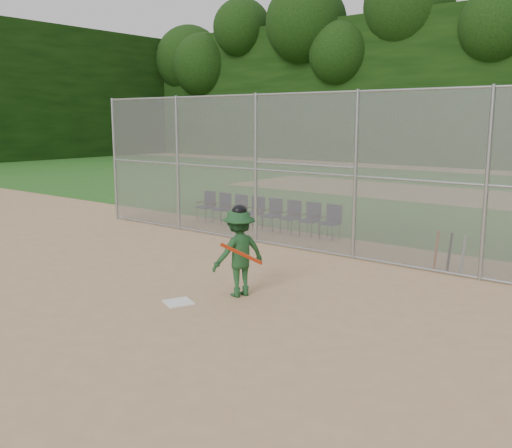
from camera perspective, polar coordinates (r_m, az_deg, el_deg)
The scene contains 16 objects.
ground at distance 10.74m, azimuth -8.42°, elevation -7.69°, with size 100.00×100.00×0.00m, color tan.
grass_strip at distance 26.24m, azimuth 21.62°, elevation 2.44°, with size 100.00×100.00×0.00m, color #245C1B.
dirt_patch_far at distance 26.24m, azimuth 21.62°, elevation 2.45°, with size 24.00×24.00×0.00m, color tan.
backstop_fence at distance 14.14m, azimuth 6.35°, elevation 5.30°, with size 16.09×0.09×4.00m.
treeline at distance 28.03m, azimuth 23.64°, elevation 14.05°, with size 81.00×60.00×11.00m.
home_plate at distance 10.64m, azimuth -7.74°, elevation -7.77°, with size 0.48×0.48×0.02m, color white.
batter_at_plate at distance 10.77m, azimuth -1.72°, elevation -2.81°, with size 1.11×1.36×1.76m.
spare_bats at distance 13.38m, azimuth 18.79°, elevation -2.64°, with size 0.66×0.27×0.85m.
chair_0 at distance 18.93m, azimuth -5.08°, elevation 1.77°, with size 0.54×0.52×0.96m, color #0F1537, non-canonical shape.
chair_1 at distance 18.47m, azimuth -3.55°, elevation 1.57°, with size 0.54×0.52×0.96m, color #0F1537, non-canonical shape.
chair_2 at distance 18.03m, azimuth -1.93°, elevation 1.37°, with size 0.54×0.52×0.96m, color #0F1537, non-canonical shape.
chair_3 at distance 17.60m, azimuth -0.24°, elevation 1.15°, with size 0.54×0.52×0.96m, color #0F1537, non-canonical shape.
chair_4 at distance 17.18m, azimuth 1.54°, elevation 0.92°, with size 0.54×0.52×0.96m, color #0F1537, non-canonical shape.
chair_5 at distance 16.79m, azimuth 3.40°, elevation 0.68°, with size 0.54×0.52×0.96m, color #0F1537, non-canonical shape.
chair_6 at distance 16.41m, azimuth 5.35°, elevation 0.43°, with size 0.54×0.52×0.96m, color #0F1537, non-canonical shape.
chair_7 at distance 16.05m, azimuth 7.39°, elevation 0.16°, with size 0.54×0.52×0.96m, color #0F1537, non-canonical shape.
Camera 1 is at (7.51, -6.92, 3.32)m, focal length 40.00 mm.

